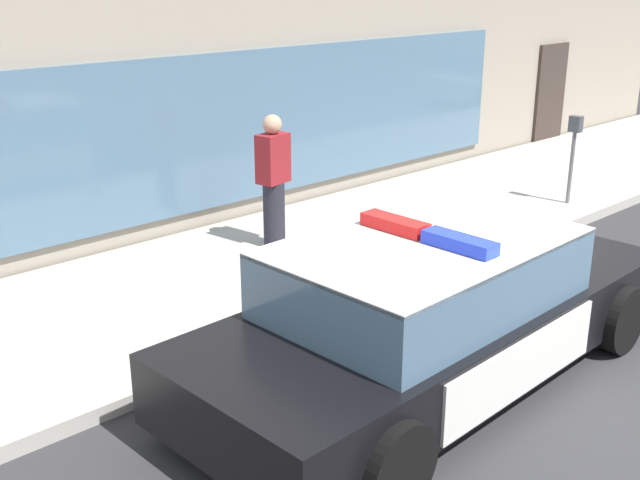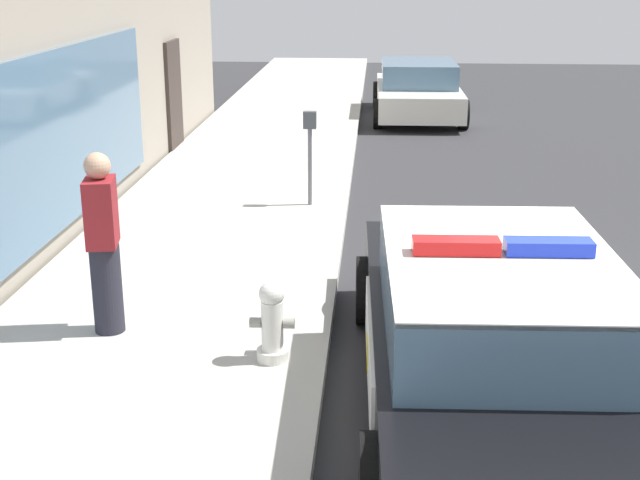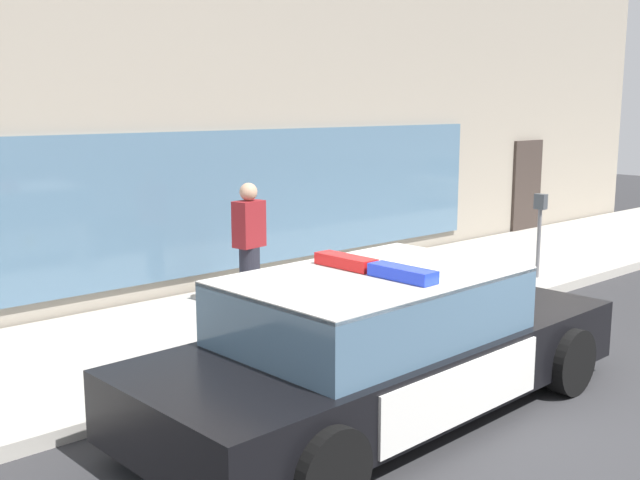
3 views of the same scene
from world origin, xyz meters
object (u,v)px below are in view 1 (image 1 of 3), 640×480
object	(u,v)px
pedestrian_on_sidewalk	(273,181)
parking_meter	(574,143)
police_cruiser	(432,310)
fire_hydrant	(331,262)

from	to	relation	value
pedestrian_on_sidewalk	parking_meter	size ratio (longest dim) A/B	1.28
parking_meter	police_cruiser	bearing A→B (deg)	-161.28
pedestrian_on_sidewalk	parking_meter	world-z (taller)	pedestrian_on_sidewalk
fire_hydrant	parking_meter	size ratio (longest dim) A/B	0.54
pedestrian_on_sidewalk	parking_meter	distance (m)	4.81
fire_hydrant	pedestrian_on_sidewalk	bearing A→B (deg)	72.17
fire_hydrant	pedestrian_on_sidewalk	distance (m)	1.76
police_cruiser	parking_meter	xyz separation A→B (m)	(5.55, 1.88, 0.40)
fire_hydrant	police_cruiser	bearing A→B (deg)	-104.92
police_cruiser	fire_hydrant	world-z (taller)	police_cruiser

